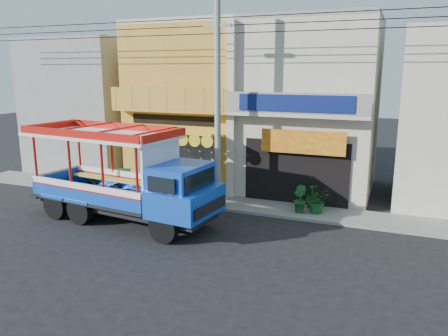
# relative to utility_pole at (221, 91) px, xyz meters

# --- Properties ---
(ground) EXTENTS (90.00, 90.00, 0.00)m
(ground) POSITION_rel_utility_pole_xyz_m (0.85, -3.30, -5.03)
(ground) COLOR black
(ground) RESTS_ON ground
(sidewalk) EXTENTS (30.00, 2.00, 0.12)m
(sidewalk) POSITION_rel_utility_pole_xyz_m (0.85, 0.70, -4.97)
(sidewalk) COLOR slate
(sidewalk) RESTS_ON ground
(shophouse_left) EXTENTS (6.00, 7.50, 8.24)m
(shophouse_left) POSITION_rel_utility_pole_xyz_m (-3.15, 4.66, -0.92)
(shophouse_left) COLOR #C8882C
(shophouse_left) RESTS_ON ground
(shophouse_right) EXTENTS (6.00, 6.75, 8.24)m
(shophouse_right) POSITION_rel_utility_pole_xyz_m (2.85, 4.66, -0.93)
(shophouse_right) COLOR #C1B29E
(shophouse_right) RESTS_ON ground
(party_pilaster) EXTENTS (0.35, 0.30, 8.00)m
(party_pilaster) POSITION_rel_utility_pole_xyz_m (-0.15, 1.55, -1.03)
(party_pilaster) COLOR #C1B29E
(party_pilaster) RESTS_ON ground
(filler_building_left) EXTENTS (6.00, 6.00, 7.60)m
(filler_building_left) POSITION_rel_utility_pole_xyz_m (-10.15, 4.70, -1.23)
(filler_building_left) COLOR gray
(filler_building_left) RESTS_ON ground
(utility_pole) EXTENTS (28.00, 0.26, 9.00)m
(utility_pole) POSITION_rel_utility_pole_xyz_m (0.00, 0.00, 0.00)
(utility_pole) COLOR gray
(utility_pole) RESTS_ON ground
(songthaew_truck) EXTENTS (8.24, 3.47, 3.73)m
(songthaew_truck) POSITION_rel_utility_pole_xyz_m (-2.38, -3.00, -3.23)
(songthaew_truck) COLOR black
(songthaew_truck) RESTS_ON ground
(green_sign) EXTENTS (0.66, 0.39, 1.02)m
(green_sign) POSITION_rel_utility_pole_xyz_m (-5.58, 0.93, -4.49)
(green_sign) COLOR black
(green_sign) RESTS_ON sidewalk
(potted_plant_a) EXTENTS (1.16, 1.07, 1.07)m
(potted_plant_a) POSITION_rel_utility_pole_xyz_m (4.03, 0.64, -4.38)
(potted_plant_a) COLOR #164E1E
(potted_plant_a) RESTS_ON sidewalk
(potted_plant_b) EXTENTS (0.76, 0.79, 1.13)m
(potted_plant_b) POSITION_rel_utility_pole_xyz_m (3.31, 0.44, -4.35)
(potted_plant_b) COLOR #164E1E
(potted_plant_b) RESTS_ON sidewalk
(potted_plant_c) EXTENTS (0.82, 0.82, 1.04)m
(potted_plant_c) POSITION_rel_utility_pole_xyz_m (3.71, 1.24, -4.39)
(potted_plant_c) COLOR #164E1E
(potted_plant_c) RESTS_ON sidewalk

